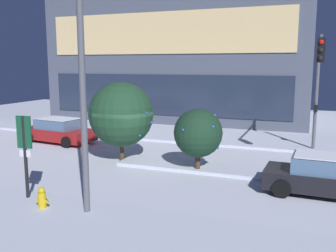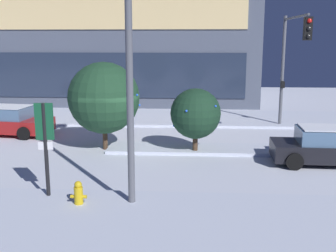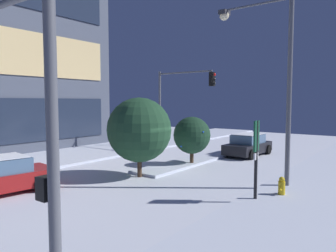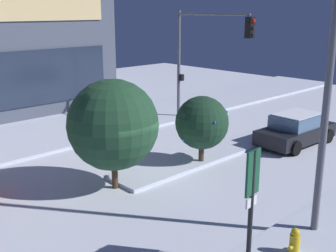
{
  "view_description": "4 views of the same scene",
  "coord_description": "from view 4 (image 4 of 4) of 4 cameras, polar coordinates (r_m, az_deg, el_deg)",
  "views": [
    {
      "loc": [
        8.13,
        -15.78,
        4.75
      ],
      "look_at": [
        2.22,
        -0.3,
        2.01
      ],
      "focal_mm": 40.19,
      "sensor_mm": 36.0,
      "label": 1
    },
    {
      "loc": [
        3.5,
        -17.73,
        4.85
      ],
      "look_at": [
        2.46,
        -1.08,
        1.4
      ],
      "focal_mm": 44.77,
      "sensor_mm": 36.0,
      "label": 2
    },
    {
      "loc": [
        -12.2,
        -10.16,
        3.71
      ],
      "look_at": [
        0.53,
        -0.67,
        2.5
      ],
      "focal_mm": 34.52,
      "sensor_mm": 36.0,
      "label": 3
    },
    {
      "loc": [
        -8.79,
        -11.15,
        6.14
      ],
      "look_at": [
        2.0,
        0.19,
        1.85
      ],
      "focal_mm": 45.54,
      "sensor_mm": 36.0,
      "label": 4
    }
  ],
  "objects": [
    {
      "name": "ground",
      "position": [
        15.47,
        -4.93,
        -8.13
      ],
      "size": [
        52.0,
        52.0,
        0.0
      ],
      "primitive_type": "plane",
      "color": "silver"
    },
    {
      "name": "curb_strip_far",
      "position": [
        21.78,
        -17.96,
        -1.63
      ],
      "size": [
        52.0,
        5.2,
        0.14
      ],
      "primitive_type": "cube",
      "color": "silver",
      "rests_on": "ground"
    },
    {
      "name": "median_strip",
      "position": [
        18.39,
        4.59,
        -4.0
      ],
      "size": [
        9.0,
        1.8,
        0.14
      ],
      "primitive_type": "cube",
      "color": "silver",
      "rests_on": "ground"
    },
    {
      "name": "car_near",
      "position": [
        20.8,
        16.75,
        -0.48
      ],
      "size": [
        4.38,
        2.15,
        1.49
      ],
      "rotation": [
        0.0,
        0.0,
        -0.04
      ],
      "color": "black",
      "rests_on": "ground"
    },
    {
      "name": "traffic_light_corner_far_right",
      "position": [
        23.02,
        5.01,
        10.52
      ],
      "size": [
        0.32,
        5.16,
        6.11
      ],
      "rotation": [
        0.0,
        0.0,
        -1.57
      ],
      "color": "#565960",
      "rests_on": "ground"
    },
    {
      "name": "street_lamp_arched",
      "position": [
        12.1,
        17.26,
        10.52
      ],
      "size": [
        0.56,
        3.4,
        8.1
      ],
      "rotation": [
        0.0,
        0.0,
        1.55
      ],
      "color": "#565960",
      "rests_on": "ground"
    },
    {
      "name": "fire_hydrant",
      "position": [
        11.66,
        16.57,
        -14.85
      ],
      "size": [
        0.48,
        0.26,
        0.83
      ],
      "color": "gold",
      "rests_on": "ground"
    },
    {
      "name": "parking_info_sign",
      "position": [
        10.4,
        11.14,
        -8.85
      ],
      "size": [
        0.55,
        0.12,
        3.02
      ],
      "rotation": [
        0.0,
        0.0,
        1.67
      ],
      "color": "black",
      "rests_on": "ground"
    },
    {
      "name": "decorated_tree_median",
      "position": [
        17.14,
        4.56,
        0.42
      ],
      "size": [
        2.16,
        2.16,
        2.83
      ],
      "color": "#473323",
      "rests_on": "ground"
    },
    {
      "name": "decorated_tree_left_of_median",
      "position": [
        14.69,
        -7.37,
        0.15
      ],
      "size": [
        3.19,
        3.23,
        3.91
      ],
      "color": "#473323",
      "rests_on": "ground"
    }
  ]
}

